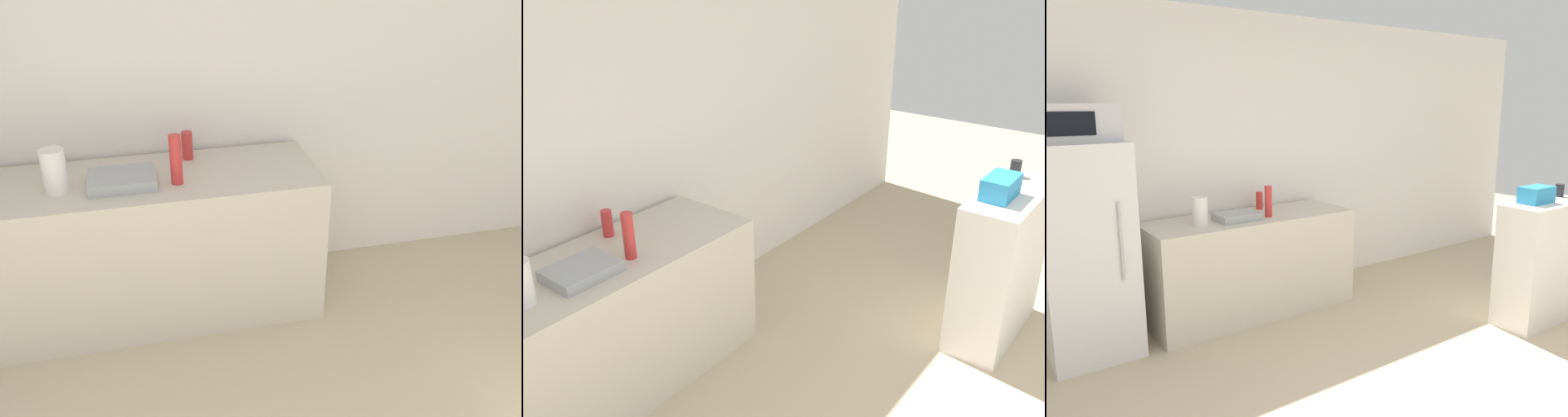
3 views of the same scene
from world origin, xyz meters
TOP-DOWN VIEW (x-y plane):
  - wall_back at (0.00, 3.02)m, footprint 8.00×0.06m
  - counter at (-0.01, 2.64)m, footprint 1.79×0.65m
  - sink_basin at (-0.17, 2.57)m, footprint 0.34×0.27m
  - bottle_tall at (0.11, 2.53)m, footprint 0.06×0.06m
  - bottle_short at (0.21, 2.84)m, footprint 0.06×0.06m
  - paper_towel_roll at (-0.49, 2.57)m, footprint 0.12×0.12m

SIDE VIEW (x-z plane):
  - counter at x=-0.01m, z-range 0.00..0.86m
  - sink_basin at x=-0.17m, z-range 0.86..0.92m
  - bottle_short at x=0.21m, z-range 0.86..1.02m
  - paper_towel_roll at x=-0.49m, z-range 0.86..1.09m
  - bottle_tall at x=0.11m, z-range 0.86..1.13m
  - wall_back at x=0.00m, z-range 0.00..2.60m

